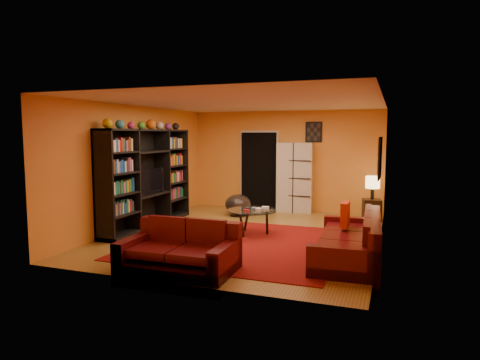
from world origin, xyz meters
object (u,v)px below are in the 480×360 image
(entertainment_unit, at_px, (147,178))
(storage_cabinet, at_px, (295,178))
(tv, at_px, (147,181))
(side_table, at_px, (372,210))
(bowl_chair, at_px, (238,205))
(loveseat, at_px, (181,251))
(coffee_table, at_px, (252,212))
(table_lamp, at_px, (373,183))
(sofa, at_px, (354,241))

(entertainment_unit, height_order, storage_cabinet, entertainment_unit)
(tv, xyz_separation_m, side_table, (4.47, 2.41, -0.74))
(storage_cabinet, distance_m, bowl_chair, 1.66)
(entertainment_unit, xyz_separation_m, storage_cabinet, (2.59, 2.80, -0.16))
(loveseat, bearing_deg, bowl_chair, 7.47)
(entertainment_unit, height_order, coffee_table, entertainment_unit)
(storage_cabinet, height_order, side_table, storage_cabinet)
(entertainment_unit, distance_m, table_lamp, 5.09)
(table_lamp, bearing_deg, storage_cabinet, 166.06)
(side_table, bearing_deg, storage_cabinet, 166.06)
(bowl_chair, height_order, table_lamp, table_lamp)
(entertainment_unit, distance_m, side_table, 5.15)
(bowl_chair, bearing_deg, storage_cabinet, 40.63)
(entertainment_unit, bearing_deg, storage_cabinet, 47.23)
(storage_cabinet, xyz_separation_m, bowl_chair, (-1.18, -1.01, -0.61))
(tv, bearing_deg, table_lamp, -61.74)
(entertainment_unit, bearing_deg, sofa, -12.16)
(sofa, relative_size, coffee_table, 2.51)
(side_table, height_order, table_lamp, table_lamp)
(entertainment_unit, height_order, tv, entertainment_unit)
(entertainment_unit, height_order, side_table, entertainment_unit)
(tv, distance_m, side_table, 5.13)
(table_lamp, bearing_deg, entertainment_unit, -152.86)
(entertainment_unit, bearing_deg, tv, -59.70)
(entertainment_unit, distance_m, sofa, 4.58)
(coffee_table, relative_size, table_lamp, 1.84)
(loveseat, height_order, bowl_chair, loveseat)
(bowl_chair, bearing_deg, coffee_table, -61.72)
(table_lamp, bearing_deg, side_table, 90.00)
(loveseat, height_order, coffee_table, loveseat)
(coffee_table, bearing_deg, side_table, 46.51)
(tv, bearing_deg, entertainment_unit, 30.30)
(sofa, distance_m, storage_cabinet, 4.22)
(tv, xyz_separation_m, loveseat, (2.03, -2.33, -0.71))
(coffee_table, bearing_deg, tv, -176.98)
(bowl_chair, bearing_deg, tv, -126.02)
(entertainment_unit, bearing_deg, side_table, 27.14)
(tv, relative_size, loveseat, 0.57)
(tv, distance_m, coffee_table, 2.38)
(storage_cabinet, height_order, table_lamp, storage_cabinet)
(entertainment_unit, xyz_separation_m, loveseat, (2.08, -2.41, -0.77))
(entertainment_unit, height_order, table_lamp, entertainment_unit)
(loveseat, distance_m, storage_cabinet, 5.27)
(bowl_chair, relative_size, table_lamp, 1.20)
(coffee_table, bearing_deg, bowl_chair, 118.28)
(entertainment_unit, relative_size, coffee_table, 3.06)
(bowl_chair, bearing_deg, table_lamp, 9.64)
(sofa, relative_size, storage_cabinet, 1.38)
(entertainment_unit, xyz_separation_m, side_table, (4.53, 2.32, -0.80))
(entertainment_unit, bearing_deg, loveseat, -49.26)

